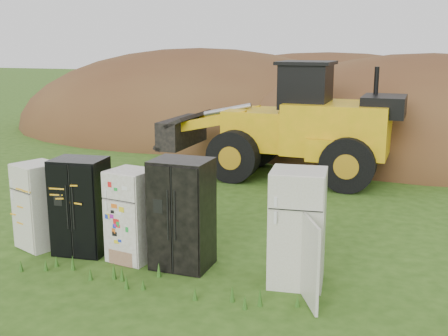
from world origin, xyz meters
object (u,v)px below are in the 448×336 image
(fridge_open_door, at_px, (297,228))
(wheel_loader, at_px, (276,120))
(fridge_dark_mid, at_px, (182,214))
(fridge_black_side, at_px, (81,206))
(fridge_leftmost, at_px, (39,206))
(fridge_sticker, at_px, (132,215))

(fridge_open_door, distance_m, wheel_loader, 7.36)
(fridge_dark_mid, bearing_deg, wheel_loader, 91.56)
(fridge_open_door, relative_size, wheel_loader, 0.28)
(fridge_dark_mid, bearing_deg, fridge_black_side, -179.78)
(fridge_leftmost, xyz_separation_m, fridge_black_side, (0.89, 0.03, 0.07))
(fridge_sticker, bearing_deg, wheel_loader, 92.59)
(fridge_open_door, bearing_deg, fridge_black_side, 172.73)
(fridge_open_door, bearing_deg, wheel_loader, 100.34)
(fridge_black_side, bearing_deg, fridge_sticker, -7.36)
(fridge_leftmost, distance_m, wheel_loader, 7.55)
(fridge_black_side, relative_size, wheel_loader, 0.26)
(fridge_sticker, height_order, wheel_loader, wheel_loader)
(fridge_black_side, height_order, fridge_dark_mid, fridge_dark_mid)
(fridge_black_side, height_order, wheel_loader, wheel_loader)
(fridge_open_door, height_order, wheel_loader, wheel_loader)
(fridge_black_side, relative_size, fridge_dark_mid, 0.93)
(fridge_dark_mid, xyz_separation_m, wheel_loader, (-0.14, 6.97, 0.69))
(fridge_black_side, distance_m, wheel_loader, 7.24)
(fridge_dark_mid, bearing_deg, fridge_sticker, -178.90)
(fridge_leftmost, distance_m, fridge_open_door, 4.85)
(fridge_leftmost, height_order, fridge_dark_mid, fridge_dark_mid)
(fridge_open_door, bearing_deg, fridge_sticker, 172.79)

